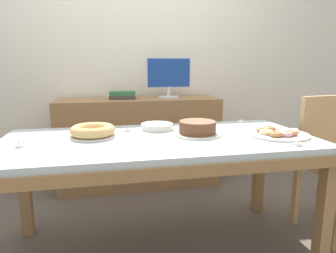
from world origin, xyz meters
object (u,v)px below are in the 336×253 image
object	(u,v)px
computer_monitor	(169,78)
cake_chocolate_round	(197,129)
cake_golden_bundt	(93,131)
tealight_near_cakes	(241,121)
tealight_centre	(19,146)
plate_stack	(157,126)
tealight_right_edge	(128,130)
book_stack	(122,95)
pastry_platter	(278,133)
tealight_near_front	(298,144)
chair	(334,157)
tealight_left_edge	(196,124)

from	to	relation	value
computer_monitor	cake_chocolate_round	distance (m)	1.12
cake_chocolate_round	cake_golden_bundt	bearing A→B (deg)	173.16
tealight_near_cakes	tealight_centre	xyz separation A→B (m)	(-1.42, -0.40, 0.00)
computer_monitor	plate_stack	size ratio (longest dim) A/B	2.02
tealight_near_cakes	tealight_right_edge	world-z (taller)	same
cake_chocolate_round	tealight_right_edge	bearing A→B (deg)	154.48
book_stack	plate_stack	distance (m)	0.90
book_stack	plate_stack	xyz separation A→B (m)	(0.17, -0.88, -0.13)
pastry_platter	cake_chocolate_round	bearing A→B (deg)	166.51
cake_chocolate_round	tealight_near_cakes	xyz separation A→B (m)	(0.44, 0.33, -0.03)
tealight_near_front	tealight_right_edge	bearing A→B (deg)	147.81
chair	computer_monitor	xyz separation A→B (m)	(-0.94, 1.07, 0.51)
computer_monitor	book_stack	bearing A→B (deg)	179.82
cake_golden_bundt	computer_monitor	bearing A→B (deg)	56.59
cake_chocolate_round	tealight_right_edge	distance (m)	0.45
cake_chocolate_round	tealight_left_edge	world-z (taller)	cake_chocolate_round
plate_stack	tealight_centre	world-z (taller)	plate_stack
plate_stack	tealight_right_edge	bearing A→B (deg)	-174.30
tealight_centre	tealight_near_cakes	bearing A→B (deg)	15.88
chair	cake_chocolate_round	bearing A→B (deg)	-178.91
plate_stack	tealight_near_cakes	xyz separation A→B (m)	(0.65, 0.11, -0.01)
plate_stack	pastry_platter	bearing A→B (deg)	-25.57
tealight_near_cakes	tealight_near_front	bearing A→B (deg)	-89.37
book_stack	tealight_near_front	distance (m)	1.66
book_stack	tealight_right_edge	distance (m)	0.91
computer_monitor	tealight_left_edge	world-z (taller)	computer_monitor
cake_chocolate_round	tealight_left_edge	xyz separation A→B (m)	(0.08, 0.28, -0.03)
tealight_near_cakes	book_stack	bearing A→B (deg)	137.08
chair	tealight_near_cakes	world-z (taller)	chair
cake_golden_bundt	tealight_right_edge	world-z (taller)	cake_golden_bundt
book_stack	tealight_left_edge	distance (m)	0.94
computer_monitor	plate_stack	world-z (taller)	computer_monitor
book_stack	tealight_centre	size ratio (longest dim) A/B	6.13
cake_chocolate_round	tealight_near_front	xyz separation A→B (m)	(0.45, -0.34, -0.03)
computer_monitor	tealight_near_cakes	world-z (taller)	computer_monitor
book_stack	plate_stack	world-z (taller)	book_stack
tealight_near_cakes	chair	bearing A→B (deg)	-28.88
book_stack	plate_stack	size ratio (longest dim) A/B	1.17
tealight_near_front	tealight_centre	distance (m)	1.45
book_stack	tealight_near_cakes	xyz separation A→B (m)	(0.82, -0.76, -0.14)
plate_stack	tealight_near_cakes	bearing A→B (deg)	9.91
chair	cake_golden_bundt	distance (m)	1.63
tealight_right_edge	tealight_near_front	bearing A→B (deg)	-32.19
tealight_left_edge	tealight_near_front	world-z (taller)	same
computer_monitor	cake_golden_bundt	size ratio (longest dim) A/B	1.58
cake_golden_bundt	plate_stack	world-z (taller)	cake_golden_bundt
cake_golden_bundt	tealight_left_edge	bearing A→B (deg)	16.87
tealight_near_cakes	tealight_right_edge	size ratio (longest dim) A/B	1.00
book_stack	chair	bearing A→B (deg)	-37.85
cake_chocolate_round	tealight_near_cakes	size ratio (longest dim) A/B	7.24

